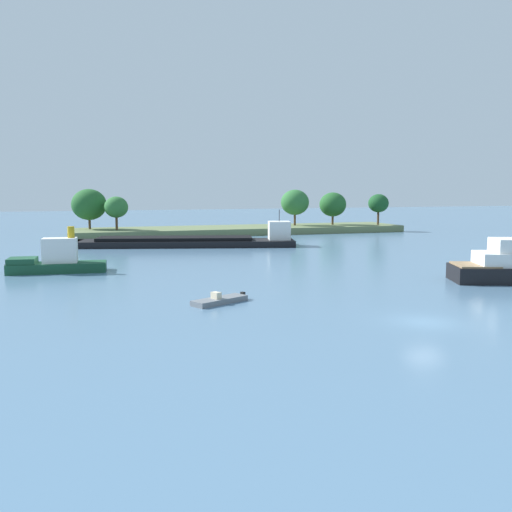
# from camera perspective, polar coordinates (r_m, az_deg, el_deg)

# --- Properties ---
(ground_plane) EXTENTS (400.00, 400.00, 0.00)m
(ground_plane) POSITION_cam_1_polar(r_m,az_deg,el_deg) (39.82, 16.42, -6.31)
(ground_plane) COLOR slate
(treeline_island) EXTENTS (64.62, 13.19, 8.63)m
(treeline_island) POSITION_cam_1_polar(r_m,az_deg,el_deg) (112.06, -1.91, 3.58)
(treeline_island) COLOR #66754C
(treeline_island) RESTS_ON ground
(tugboat) EXTENTS (10.28, 4.14, 4.81)m
(tugboat) POSITION_cam_1_polar(r_m,az_deg,el_deg) (63.84, -19.30, -0.45)
(tugboat) COLOR #19472D
(tugboat) RESTS_ON ground
(small_motorboat) EXTENTS (4.83, 3.45, 0.91)m
(small_motorboat) POSITION_cam_1_polar(r_m,az_deg,el_deg) (44.37, -3.62, -4.40)
(small_motorboat) COLOR slate
(small_motorboat) RESTS_ON ground
(cargo_barge) EXTENTS (33.55, 14.49, 5.55)m
(cargo_barge) POSITION_cam_1_polar(r_m,az_deg,el_deg) (87.67, -6.39, 1.51)
(cargo_barge) COLOR black
(cargo_barge) RESTS_ON ground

